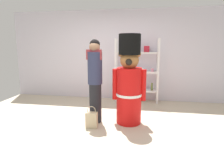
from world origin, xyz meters
TOP-DOWN VIEW (x-y plane):
  - ground_plane at (0.00, 0.00)m, footprint 6.40×6.40m
  - back_wall at (0.00, 2.20)m, footprint 6.40×0.12m
  - merchandise_shelf at (0.60, 1.98)m, footprint 1.21×0.35m
  - teddy_bear_guard at (0.49, 0.49)m, footprint 0.68×0.52m
  - person_shopper at (-0.20, 0.43)m, footprint 0.31×0.29m
  - shopping_bag at (-0.20, 0.11)m, footprint 0.22×0.11m

SIDE VIEW (x-z plane):
  - ground_plane at x=0.00m, z-range 0.00..0.00m
  - shopping_bag at x=-0.20m, z-range -0.05..0.38m
  - teddy_bear_guard at x=0.49m, z-range -0.06..1.74m
  - merchandise_shelf at x=0.60m, z-range 0.00..1.77m
  - person_shopper at x=-0.20m, z-range 0.06..1.76m
  - back_wall at x=0.00m, z-range 0.00..2.60m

